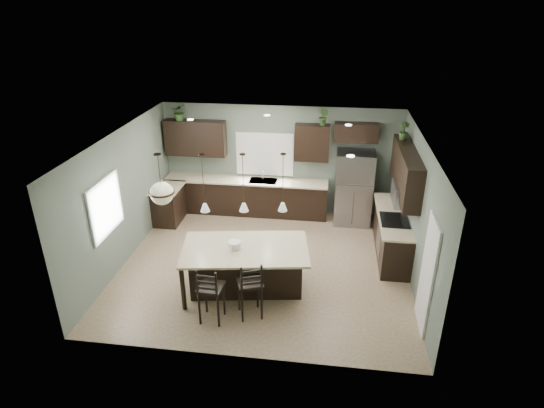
{
  "coord_description": "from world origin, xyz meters",
  "views": [
    {
      "loc": [
        1.26,
        -8.19,
        5.29
      ],
      "look_at": [
        0.1,
        0.4,
        1.25
      ],
      "focal_mm": 30.0,
      "sensor_mm": 36.0,
      "label": 1
    }
  ],
  "objects_px": {
    "serving_dish": "(234,245)",
    "kitchen_island": "(246,269)",
    "bar_stool_center": "(250,288)",
    "plant_back_left": "(180,112)",
    "refrigerator": "(354,188)",
    "bar_stool_left": "(211,293)"
  },
  "relations": [
    {
      "from": "bar_stool_center",
      "to": "plant_back_left",
      "type": "relative_size",
      "value": 2.67
    },
    {
      "from": "refrigerator",
      "to": "bar_stool_left",
      "type": "distance_m",
      "value": 4.91
    },
    {
      "from": "serving_dish",
      "to": "kitchen_island",
      "type": "bearing_deg",
      "value": 8.78
    },
    {
      "from": "kitchen_island",
      "to": "serving_dish",
      "type": "distance_m",
      "value": 0.57
    },
    {
      "from": "kitchen_island",
      "to": "bar_stool_left",
      "type": "distance_m",
      "value": 1.07
    },
    {
      "from": "bar_stool_center",
      "to": "plant_back_left",
      "type": "bearing_deg",
      "value": 99.6
    },
    {
      "from": "bar_stool_center",
      "to": "serving_dish",
      "type": "bearing_deg",
      "value": 99.0
    },
    {
      "from": "refrigerator",
      "to": "bar_stool_center",
      "type": "height_order",
      "value": "refrigerator"
    },
    {
      "from": "kitchen_island",
      "to": "bar_stool_center",
      "type": "xyz_separation_m",
      "value": [
        0.22,
        -0.76,
        0.11
      ]
    },
    {
      "from": "refrigerator",
      "to": "kitchen_island",
      "type": "distance_m",
      "value": 3.87
    },
    {
      "from": "plant_back_left",
      "to": "kitchen_island",
      "type": "bearing_deg",
      "value": -56.92
    },
    {
      "from": "refrigerator",
      "to": "kitchen_island",
      "type": "xyz_separation_m",
      "value": [
        -2.11,
        -3.21,
        -0.46
      ]
    },
    {
      "from": "serving_dish",
      "to": "bar_stool_center",
      "type": "height_order",
      "value": "bar_stool_center"
    },
    {
      "from": "serving_dish",
      "to": "plant_back_left",
      "type": "height_order",
      "value": "plant_back_left"
    },
    {
      "from": "kitchen_island",
      "to": "plant_back_left",
      "type": "relative_size",
      "value": 5.51
    },
    {
      "from": "kitchen_island",
      "to": "bar_stool_left",
      "type": "relative_size",
      "value": 2.09
    },
    {
      "from": "bar_stool_center",
      "to": "kitchen_island",
      "type": "bearing_deg",
      "value": 85.45
    },
    {
      "from": "refrigerator",
      "to": "bar_stool_center",
      "type": "distance_m",
      "value": 4.41
    },
    {
      "from": "bar_stool_left",
      "to": "bar_stool_center",
      "type": "height_order",
      "value": "bar_stool_center"
    },
    {
      "from": "kitchen_island",
      "to": "plant_back_left",
      "type": "distance_m",
      "value": 4.67
    },
    {
      "from": "serving_dish",
      "to": "bar_stool_center",
      "type": "distance_m",
      "value": 0.95
    },
    {
      "from": "bar_stool_left",
      "to": "serving_dish",
      "type": "bearing_deg",
      "value": 80.91
    }
  ]
}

